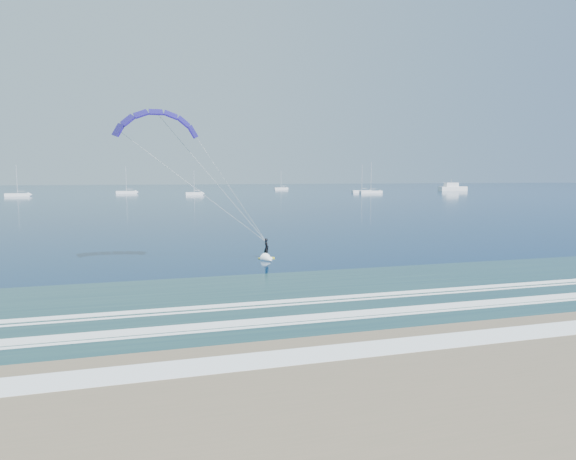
% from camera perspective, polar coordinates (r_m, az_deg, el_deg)
% --- Properties ---
extents(ground, '(900.00, 900.00, 0.00)m').
position_cam_1_polar(ground, '(26.94, 16.39, -11.63)').
color(ground, '#072443').
rests_on(ground, ground).
extents(kitesurfer_rig, '(15.98, 6.38, 14.63)m').
position_cam_1_polar(kitesurfer_rig, '(46.24, -8.29, 5.51)').
color(kitesurfer_rig, yellow).
rests_on(kitesurfer_rig, ground).
extents(motor_yacht, '(15.39, 4.10, 6.31)m').
position_cam_1_polar(motor_yacht, '(285.08, 17.79, 4.51)').
color(motor_yacht, white).
rests_on(motor_yacht, ground).
extents(sailboat_0, '(8.87, 2.40, 12.16)m').
position_cam_1_polar(sailboat_0, '(224.76, -27.84, 3.49)').
color(sailboat_0, white).
rests_on(sailboat_0, ground).
extents(sailboat_1, '(8.96, 2.40, 12.05)m').
position_cam_1_polar(sailboat_1, '(240.25, -17.51, 4.04)').
color(sailboat_1, white).
rests_on(sailboat_1, ground).
extents(sailboat_2, '(7.04, 2.40, 10.01)m').
position_cam_1_polar(sailboat_2, '(215.14, -10.38, 4.01)').
color(sailboat_2, white).
rests_on(sailboat_2, ground).
extents(sailboat_3, '(7.83, 2.40, 10.77)m').
position_cam_1_polar(sailboat_3, '(294.37, -0.78, 4.64)').
color(sailboat_3, white).
rests_on(sailboat_3, ground).
extents(sailboat_4, '(9.63, 2.40, 13.02)m').
position_cam_1_polar(sailboat_4, '(242.22, 8.20, 4.27)').
color(sailboat_4, white).
rests_on(sailboat_4, ground).
extents(sailboat_5, '(10.53, 2.40, 14.01)m').
position_cam_1_polar(sailboat_5, '(235.97, 9.19, 4.21)').
color(sailboat_5, white).
rests_on(sailboat_5, ground).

